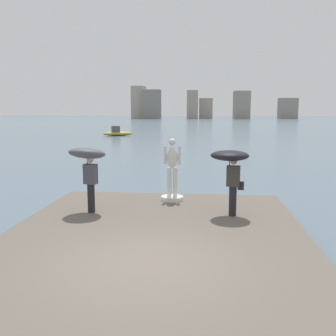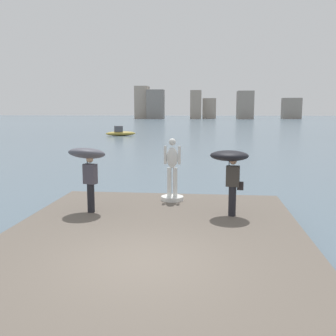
# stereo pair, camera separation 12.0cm
# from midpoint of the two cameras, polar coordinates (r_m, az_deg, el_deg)

# --- Properties ---
(ground_plane) EXTENTS (400.00, 400.00, 0.00)m
(ground_plane) POSITION_cam_midpoint_polar(r_m,az_deg,el_deg) (47.63, 3.96, 4.38)
(ground_plane) COLOR slate
(pier) EXTENTS (7.67, 9.51, 0.40)m
(pier) POSITION_cam_midpoint_polar(r_m,az_deg,el_deg) (9.89, -2.33, -10.80)
(pier) COLOR #60564C
(pier) RESTS_ON ground
(statue_white_figure) EXTENTS (0.77, 0.77, 2.13)m
(statue_white_figure) POSITION_cam_midpoint_polar(r_m,az_deg,el_deg) (13.17, 0.37, -1.25)
(statue_white_figure) COLOR silver
(statue_white_figure) RESTS_ON pier
(onlooker_left) EXTENTS (1.36, 1.39, 2.04)m
(onlooker_left) POSITION_cam_midpoint_polar(r_m,az_deg,el_deg) (11.80, -12.05, 1.21)
(onlooker_left) COLOR black
(onlooker_left) RESTS_ON pier
(onlooker_right) EXTENTS (1.27, 1.28, 1.95)m
(onlooker_right) POSITION_cam_midpoint_polar(r_m,az_deg,el_deg) (11.31, 8.95, 0.85)
(onlooker_right) COLOR black
(onlooker_right) RESTS_ON pier
(boat_near) EXTENTS (4.24, 2.65, 1.34)m
(boat_near) POSITION_cam_midpoint_polar(r_m,az_deg,el_deg) (52.92, -7.54, 5.21)
(boat_near) COLOR #B2993D
(boat_near) RESTS_ON ground
(distant_skyline) EXTENTS (65.68, 11.91, 12.91)m
(distant_skyline) POSITION_cam_midpoint_polar(r_m,az_deg,el_deg) (155.42, 4.59, 9.26)
(distant_skyline) COLOR #A89989
(distant_skyline) RESTS_ON ground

